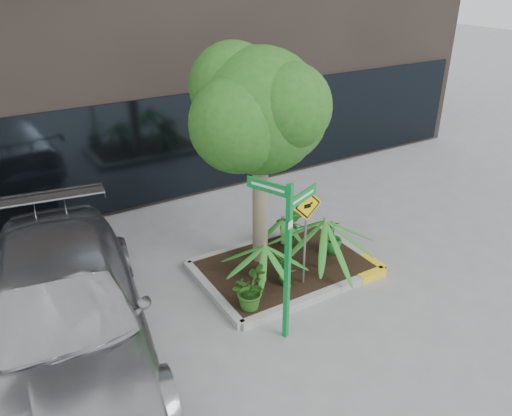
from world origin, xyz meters
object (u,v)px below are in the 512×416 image
tree (260,111)px  street_sign_post (287,245)px  parked_car (64,314)px  cattle_sign (306,221)px

tree → street_sign_post: bearing=-110.3°
tree → parked_car: 4.57m
tree → cattle_sign: bearing=-77.5°
parked_car → street_sign_post: (3.13, -1.20, 0.83)m
tree → parked_car: bearing=-168.4°
cattle_sign → tree: bearing=104.8°
tree → parked_car: (-3.87, -0.80, -2.31)m
parked_car → tree: bearing=20.2°
tree → street_sign_post: size_ratio=1.59×
parked_car → cattle_sign: cattle_sign is taller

